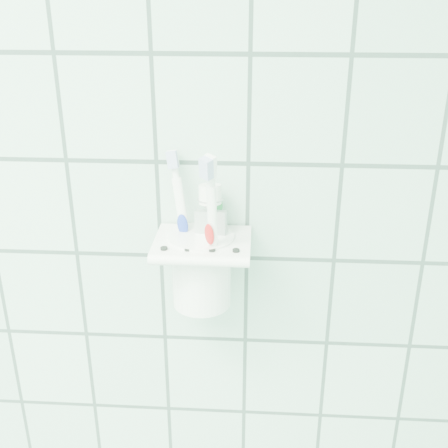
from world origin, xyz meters
name	(u,v)px	position (x,y,z in m)	size (l,w,h in m)	color
holder_bracket	(203,245)	(0.65, 1.15, 1.29)	(0.12, 0.10, 0.04)	white
cup	(201,267)	(0.65, 1.16, 1.26)	(0.08, 0.08, 0.10)	white
toothbrush_pink	(193,229)	(0.64, 1.15, 1.31)	(0.04, 0.04, 0.19)	white
toothbrush_blue	(205,217)	(0.65, 1.16, 1.33)	(0.04, 0.08, 0.22)	white
toothbrush_orange	(214,223)	(0.66, 1.15, 1.32)	(0.02, 0.06, 0.21)	white
toothpaste_tube	(212,238)	(0.66, 1.15, 1.30)	(0.04, 0.04, 0.15)	silver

